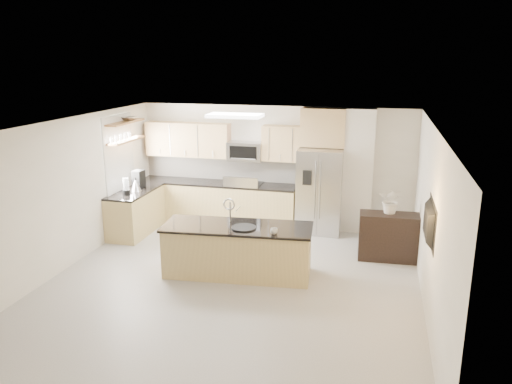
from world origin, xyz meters
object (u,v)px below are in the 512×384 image
(cup, at_px, (274,231))
(island, at_px, (238,250))
(microwave, at_px, (245,151))
(blender, at_px, (126,188))
(platter, at_px, (244,228))
(refrigerator, at_px, (320,191))
(coffee_maker, at_px, (138,179))
(bowl, at_px, (129,118))
(range, at_px, (244,204))
(television, at_px, (425,222))
(credenza, at_px, (389,237))
(kettle, at_px, (136,185))
(flower_vase, at_px, (392,194))

(cup, bearing_deg, island, 160.68)
(microwave, height_order, blender, microwave)
(platter, bearing_deg, island, 146.21)
(refrigerator, height_order, cup, refrigerator)
(coffee_maker, bearing_deg, bowl, 167.23)
(range, height_order, cup, range)
(refrigerator, height_order, coffee_maker, refrigerator)
(range, relative_size, refrigerator, 0.64)
(platter, bearing_deg, coffee_maker, 146.92)
(bowl, height_order, television, bowl)
(range, relative_size, television, 1.06)
(platter, bearing_deg, bowl, 147.82)
(credenza, relative_size, bowl, 2.69)
(television, bearing_deg, microwave, 47.25)
(cup, distance_m, blender, 3.63)
(microwave, relative_size, kettle, 2.69)
(credenza, relative_size, blender, 3.17)
(flower_vase, bearing_deg, kettle, 178.58)
(coffee_maker, bearing_deg, kettle, -75.56)
(refrigerator, relative_size, flower_vase, 2.49)
(coffee_maker, height_order, television, television)
(credenza, xyz_separation_m, platter, (-2.37, -1.38, 0.44))
(island, height_order, platter, island)
(cup, xyz_separation_m, television, (2.24, -0.32, 0.44))
(credenza, bearing_deg, kettle, 174.85)
(refrigerator, height_order, television, refrigerator)
(flower_vase, bearing_deg, credenza, -87.87)
(range, xyz_separation_m, cup, (1.27, -2.80, 0.44))
(island, relative_size, cup, 21.39)
(kettle, bearing_deg, refrigerator, 15.83)
(blender, bearing_deg, television, -17.11)
(microwave, distance_m, bowl, 2.54)
(kettle, height_order, bowl, bowl)
(cup, relative_size, bowl, 0.30)
(range, relative_size, blender, 3.33)
(kettle, bearing_deg, television, -20.14)
(range, height_order, island, island)
(platter, xyz_separation_m, blender, (-2.80, 1.25, 0.19))
(television, bearing_deg, range, 48.36)
(range, xyz_separation_m, island, (0.59, -2.57, -0.04))
(range, xyz_separation_m, kettle, (-2.02, -1.09, 0.57))
(refrigerator, height_order, kettle, refrigerator)
(credenza, relative_size, coffee_maker, 2.92)
(blender, bearing_deg, refrigerator, 19.95)
(refrigerator, bearing_deg, blender, -160.05)
(range, xyz_separation_m, flower_vase, (3.09, -1.22, 0.75))
(cup, bearing_deg, bowl, 150.14)
(credenza, distance_m, blender, 5.21)
(cup, height_order, blender, blender)
(platter, xyz_separation_m, flower_vase, (2.36, 1.44, 0.35))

